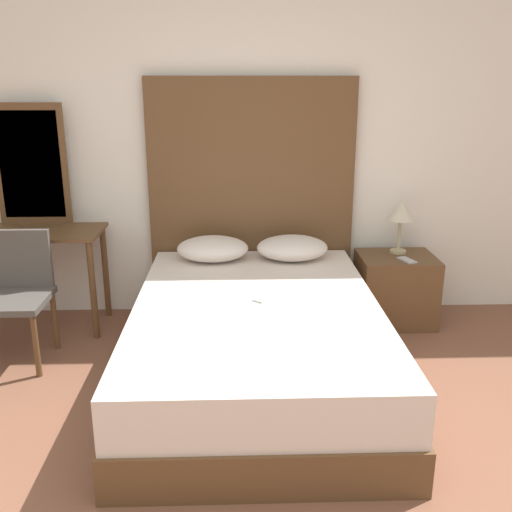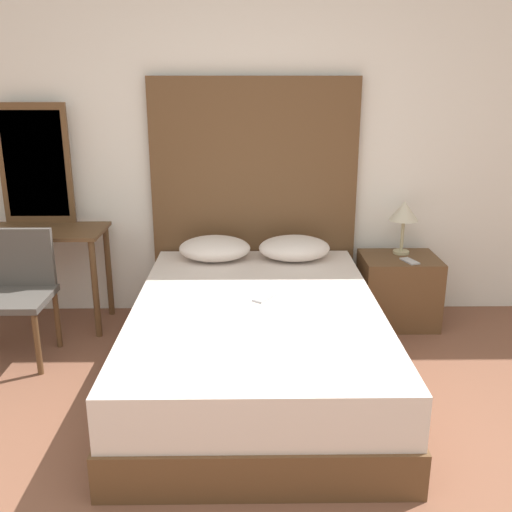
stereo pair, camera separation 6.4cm
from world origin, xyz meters
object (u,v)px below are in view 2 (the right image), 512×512
Objects in this scene: vanity_desk at (33,247)px; phone_on_nightstand at (410,261)px; phone_on_bed at (264,298)px; nightstand at (398,290)px; chair at (11,285)px; table_lamp at (404,213)px; bed at (256,342)px.

phone_on_nightstand is at bearing -2.14° from vanity_desk.
nightstand is (1.00, 0.77, -0.25)m from phone_on_bed.
chair is at bearing -88.19° from vanity_desk.
table_lamp reaches higher than vanity_desk.
table_lamp is 2.71m from chair.
phone_on_bed is at bearing 52.45° from bed.
vanity_desk is at bearing 177.86° from phone_on_nightstand.
nightstand is 1.39× the size of table_lamp.
phone_on_bed is 0.98× the size of phone_on_nightstand.
phone_on_bed is 1.23m from phone_on_nightstand.
phone_on_bed is 0.20× the size of chair.
nightstand is at bearing -106.41° from table_lamp.
table_lamp is 2.65m from vanity_desk.
bed is at bearing -141.60° from nightstand.
phone_on_bed is 0.16× the size of vanity_desk.
bed is 1.61m from chair.
table_lamp reaches higher than bed.
chair reaches higher than phone_on_bed.
vanity_desk is at bearing 152.33° from bed.
chair reaches higher than bed.
table_lamp is at bearing 40.57° from bed.
phone_on_bed is at bearing -147.59° from phone_on_nightstand.
table_lamp is 0.38× the size of vanity_desk.
bed is 1.80m from vanity_desk.
phone_on_bed is at bearing -25.18° from vanity_desk.
vanity_desk is 0.48m from chair.
phone_on_bed is 1.29m from nightstand.
chair reaches higher than phone_on_nightstand.
chair reaches higher than nightstand.
bed is 1.34m from nightstand.
phone_on_bed is 0.30× the size of nightstand.
phone_on_nightstand is 0.16× the size of vanity_desk.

